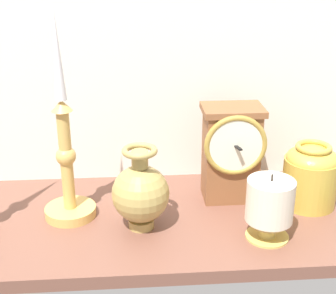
{
  "coord_description": "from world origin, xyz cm",
  "views": [
    {
      "loc": [
        -5.06,
        -81.48,
        47.55
      ],
      "look_at": [
        1.23,
        0.0,
        14.0
      ],
      "focal_mm": 52.79,
      "sensor_mm": 36.0,
      "label": 1
    }
  ],
  "objects": [
    {
      "name": "brass_vase_bulbous",
      "position": [
        -3.92,
        -3.73,
        7.02
      ],
      "size": [
        10.3,
        10.3,
        15.54
      ],
      "color": "tan",
      "rests_on": "ground_plane"
    },
    {
      "name": "back_wall",
      "position": [
        0.0,
        18.5,
        32.5
      ],
      "size": [
        120.0,
        2.0,
        65.0
      ],
      "primitive_type": "cube",
      "color": "silver",
      "rests_on": "ground_plane"
    },
    {
      "name": "ground_plane",
      "position": [
        0.0,
        0.0,
        -1.2
      ],
      "size": [
        100.0,
        36.0,
        2.4
      ],
      "primitive_type": "cube",
      "color": "brown"
    },
    {
      "name": "candlestick_tall_center",
      "position": [
        -17.14,
        1.33,
        11.01
      ],
      "size": [
        9.56,
        9.56,
        38.27
      ],
      "color": "#D9AD58",
      "rests_on": "ground_plane"
    },
    {
      "name": "mantel_clock",
      "position": [
        14.08,
        6.02,
        10.1
      ],
      "size": [
        11.96,
        10.52,
        19.18
      ],
      "color": "brown",
      "rests_on": "ground_plane"
    },
    {
      "name": "pillar_candle_front",
      "position": [
        17.97,
        -8.9,
        6.28
      ],
      "size": [
        8.21,
        8.21,
        12.17
      ],
      "color": "#D1B65C",
      "rests_on": "ground_plane"
    },
    {
      "name": "brass_vase_jar",
      "position": [
        29.05,
        2.35,
        6.52
      ],
      "size": [
        10.53,
        10.53,
        12.65
      ],
      "color": "gold",
      "rests_on": "ground_plane"
    }
  ]
}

